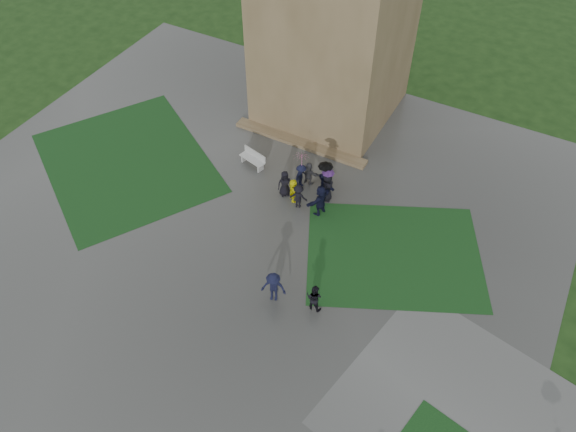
% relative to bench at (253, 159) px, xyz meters
% --- Properties ---
extents(ground, '(120.00, 120.00, 0.00)m').
position_rel_bench_xyz_m(ground, '(1.56, -7.50, -0.53)').
color(ground, black).
extents(plaza, '(34.00, 34.00, 0.02)m').
position_rel_bench_xyz_m(plaza, '(1.56, -5.50, -0.52)').
color(plaza, '#373734').
rests_on(plaza, ground).
extents(lawn_inset_left, '(14.10, 13.46, 0.01)m').
position_rel_bench_xyz_m(lawn_inset_left, '(-6.94, -3.50, -0.51)').
color(lawn_inset_left, black).
rests_on(lawn_inset_left, plaza).
extents(lawn_inset_right, '(11.12, 10.15, 0.01)m').
position_rel_bench_xyz_m(lawn_inset_right, '(10.06, -2.50, -0.51)').
color(lawn_inset_right, black).
rests_on(lawn_inset_right, plaza).
extents(tower_plinth, '(9.00, 0.80, 0.22)m').
position_rel_bench_xyz_m(tower_plinth, '(1.56, 3.10, -0.40)').
color(tower_plinth, brown).
rests_on(tower_plinth, plaza).
extents(bench, '(1.80, 0.95, 1.00)m').
position_rel_bench_xyz_m(bench, '(0.00, 0.00, 0.00)').
color(bench, '#AFAEAA').
rests_on(bench, plaza).
extents(visitor_cluster, '(3.47, 4.06, 2.44)m').
position_rel_bench_xyz_m(visitor_cluster, '(4.35, -0.69, 0.48)').
color(visitor_cluster, black).
rests_on(visitor_cluster, plaza).
extents(pedestrian_mid, '(1.34, 0.97, 1.87)m').
position_rel_bench_xyz_m(pedestrian_mid, '(5.89, -7.94, 0.42)').
color(pedestrian_mid, black).
rests_on(pedestrian_mid, plaza).
extents(pedestrian_near, '(0.80, 0.47, 1.64)m').
position_rel_bench_xyz_m(pedestrian_near, '(7.83, -7.45, 0.30)').
color(pedestrian_near, black).
rests_on(pedestrian_near, plaza).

